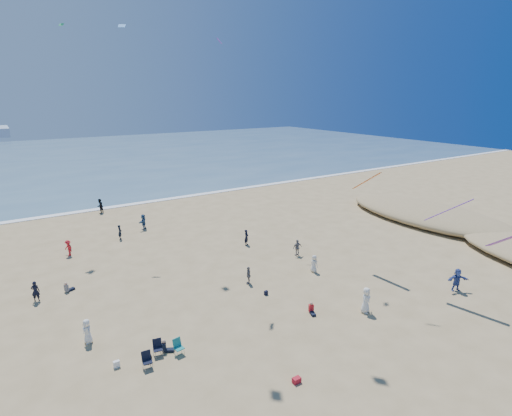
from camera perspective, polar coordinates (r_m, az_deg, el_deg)
ocean at (r=106.79m, az=-27.51°, el=6.07°), size 220.00×100.00×0.06m
surf_line at (r=58.12m, az=-22.06°, el=-0.22°), size 220.00×1.20×0.08m
standing_flyers at (r=35.15m, az=-3.59°, el=-7.90°), size 29.41×48.36×1.93m
seated_group at (r=24.67m, az=-1.67°, el=-20.46°), size 15.09×28.07×0.84m
chair_cluster at (r=25.48m, az=-13.34°, el=-19.38°), size 2.66×1.48×1.00m
white_tote at (r=25.76m, az=-19.30°, el=-20.30°), size 0.35×0.20×0.40m
black_backpack at (r=25.67m, az=-15.05°, el=-20.08°), size 0.30×0.22×0.38m
cooler at (r=23.63m, az=5.81°, el=-23.26°), size 0.45×0.30×0.30m
navy_bag at (r=31.75m, az=1.44°, el=-12.02°), size 0.28×0.18×0.34m
kites_aloft at (r=29.33m, az=5.39°, el=15.58°), size 39.41×42.71×25.91m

